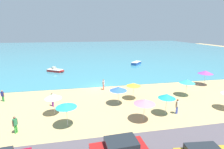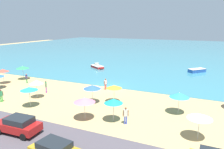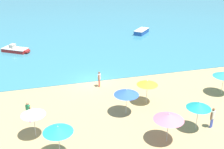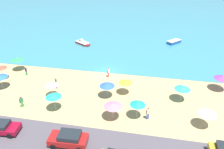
{
  "view_description": "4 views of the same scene",
  "coord_description": "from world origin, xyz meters",
  "px_view_note": "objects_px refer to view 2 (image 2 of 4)",
  "views": [
    {
      "loc": [
        -3.28,
        -27.56,
        9.34
      ],
      "look_at": [
        2.41,
        1.5,
        1.67
      ],
      "focal_mm": 28.0,
      "sensor_mm": 36.0,
      "label": 1
    },
    {
      "loc": [
        14.57,
        -29.91,
        9.73
      ],
      "look_at": [
        0.44,
        1.03,
        1.84
      ],
      "focal_mm": 35.0,
      "sensor_mm": 36.0,
      "label": 2
    },
    {
      "loc": [
        -5.28,
        -27.41,
        12.94
      ],
      "look_at": [
        2.0,
        -0.8,
        0.97
      ],
      "focal_mm": 45.0,
      "sensor_mm": 36.0,
      "label": 3
    },
    {
      "loc": [
        7.1,
        -32.92,
        17.96
      ],
      "look_at": [
        1.48,
        -3.48,
        1.68
      ],
      "focal_mm": 35.0,
      "sensor_mm": 36.0,
      "label": 4
    }
  ],
  "objects_px": {
    "beach_umbrella_11": "(114,87)",
    "bather_1": "(105,83)",
    "beach_umbrella_2": "(200,116)",
    "parked_car_1": "(18,125)",
    "beach_umbrella_10": "(179,95)",
    "bather_2": "(1,95)",
    "beach_umbrella_1": "(29,89)",
    "beach_umbrella_8": "(84,100)",
    "beach_umbrella_6": "(36,82)",
    "skiff_offshore": "(97,66)",
    "beach_umbrella_0": "(3,70)",
    "bather_3": "(46,86)",
    "skiff_nearshore": "(197,70)",
    "beach_umbrella_12": "(92,87)",
    "beach_umbrella_3": "(23,67)",
    "bather_4": "(126,115)",
    "beach_umbrella_9": "(113,101)",
    "bather_0": "(27,78)"
  },
  "relations": [
    {
      "from": "beach_umbrella_10",
      "to": "beach_umbrella_11",
      "type": "distance_m",
      "value": 7.92
    },
    {
      "from": "beach_umbrella_1",
      "to": "beach_umbrella_10",
      "type": "height_order",
      "value": "beach_umbrella_1"
    },
    {
      "from": "beach_umbrella_2",
      "to": "beach_umbrella_10",
      "type": "relative_size",
      "value": 0.97
    },
    {
      "from": "beach_umbrella_11",
      "to": "skiff_nearshore",
      "type": "bearing_deg",
      "value": 70.2
    },
    {
      "from": "bather_0",
      "to": "parked_car_1",
      "type": "distance_m",
      "value": 18.52
    },
    {
      "from": "beach_umbrella_11",
      "to": "parked_car_1",
      "type": "xyz_separation_m",
      "value": [
        -4.59,
        -10.96,
        -1.21
      ]
    },
    {
      "from": "beach_umbrella_6",
      "to": "beach_umbrella_8",
      "type": "distance_m",
      "value": 9.92
    },
    {
      "from": "beach_umbrella_0",
      "to": "bather_0",
      "type": "xyz_separation_m",
      "value": [
        3.09,
        1.96,
        -1.38
      ]
    },
    {
      "from": "beach_umbrella_2",
      "to": "bather_0",
      "type": "relative_size",
      "value": 1.53
    },
    {
      "from": "beach_umbrella_2",
      "to": "bather_2",
      "type": "xyz_separation_m",
      "value": [
        -23.46,
        -0.46,
        -1.21
      ]
    },
    {
      "from": "bather_4",
      "to": "parked_car_1",
      "type": "height_order",
      "value": "bather_4"
    },
    {
      "from": "beach_umbrella_8",
      "to": "beach_umbrella_12",
      "type": "bearing_deg",
      "value": 110.45
    },
    {
      "from": "beach_umbrella_3",
      "to": "bather_0",
      "type": "bearing_deg",
      "value": -33.07
    },
    {
      "from": "beach_umbrella_0",
      "to": "beach_umbrella_6",
      "type": "distance_m",
      "value": 10.77
    },
    {
      "from": "bather_2",
      "to": "beach_umbrella_1",
      "type": "bearing_deg",
      "value": 3.11
    },
    {
      "from": "beach_umbrella_3",
      "to": "skiff_nearshore",
      "type": "relative_size",
      "value": 0.68
    },
    {
      "from": "beach_umbrella_0",
      "to": "bather_1",
      "type": "bearing_deg",
      "value": 13.37
    },
    {
      "from": "beach_umbrella_8",
      "to": "beach_umbrella_11",
      "type": "xyz_separation_m",
      "value": [
        0.71,
        5.87,
        -0.06
      ]
    },
    {
      "from": "bather_2",
      "to": "skiff_nearshore",
      "type": "bearing_deg",
      "value": 53.38
    },
    {
      "from": "beach_umbrella_2",
      "to": "beach_umbrella_11",
      "type": "bearing_deg",
      "value": 152.57
    },
    {
      "from": "parked_car_1",
      "to": "skiff_offshore",
      "type": "distance_m",
      "value": 30.67
    },
    {
      "from": "parked_car_1",
      "to": "beach_umbrella_9",
      "type": "bearing_deg",
      "value": 40.93
    },
    {
      "from": "bather_4",
      "to": "skiff_nearshore",
      "type": "distance_m",
      "value": 28.74
    },
    {
      "from": "beach_umbrella_0",
      "to": "parked_car_1",
      "type": "relative_size",
      "value": 0.61
    },
    {
      "from": "beach_umbrella_10",
      "to": "parked_car_1",
      "type": "relative_size",
      "value": 0.59
    },
    {
      "from": "beach_umbrella_9",
      "to": "beach_umbrella_12",
      "type": "bearing_deg",
      "value": 140.58
    },
    {
      "from": "beach_umbrella_6",
      "to": "bather_1",
      "type": "height_order",
      "value": "beach_umbrella_6"
    },
    {
      "from": "beach_umbrella_2",
      "to": "beach_umbrella_12",
      "type": "height_order",
      "value": "beach_umbrella_2"
    },
    {
      "from": "beach_umbrella_11",
      "to": "bather_1",
      "type": "bearing_deg",
      "value": 127.16
    },
    {
      "from": "bather_2",
      "to": "bather_3",
      "type": "relative_size",
      "value": 0.92
    },
    {
      "from": "beach_umbrella_12",
      "to": "bather_4",
      "type": "distance_m",
      "value": 7.18
    },
    {
      "from": "beach_umbrella_2",
      "to": "bather_3",
      "type": "height_order",
      "value": "beach_umbrella_2"
    },
    {
      "from": "beach_umbrella_0",
      "to": "bather_4",
      "type": "bearing_deg",
      "value": -13.39
    },
    {
      "from": "beach_umbrella_6",
      "to": "bather_0",
      "type": "height_order",
      "value": "beach_umbrella_6"
    },
    {
      "from": "beach_umbrella_2",
      "to": "parked_car_1",
      "type": "bearing_deg",
      "value": -159.25
    },
    {
      "from": "bather_4",
      "to": "beach_umbrella_10",
      "type": "bearing_deg",
      "value": 48.21
    },
    {
      "from": "beach_umbrella_1",
      "to": "beach_umbrella_3",
      "type": "xyz_separation_m",
      "value": [
        -11.06,
        9.56,
        -0.05
      ]
    },
    {
      "from": "beach_umbrella_8",
      "to": "bather_3",
      "type": "relative_size",
      "value": 1.33
    },
    {
      "from": "parked_car_1",
      "to": "bather_2",
      "type": "bearing_deg",
      "value": 148.98
    },
    {
      "from": "beach_umbrella_2",
      "to": "skiff_nearshore",
      "type": "xyz_separation_m",
      "value": [
        -1.93,
        28.52,
        -1.73
      ]
    },
    {
      "from": "beach_umbrella_6",
      "to": "skiff_offshore",
      "type": "relative_size",
      "value": 0.64
    },
    {
      "from": "beach_umbrella_6",
      "to": "bather_1",
      "type": "relative_size",
      "value": 1.48
    },
    {
      "from": "beach_umbrella_11",
      "to": "beach_umbrella_2",
      "type": "bearing_deg",
      "value": -27.43
    },
    {
      "from": "beach_umbrella_8",
      "to": "bather_3",
      "type": "distance_m",
      "value": 11.33
    },
    {
      "from": "beach_umbrella_2",
      "to": "bather_4",
      "type": "bearing_deg",
      "value": 178.42
    },
    {
      "from": "skiff_nearshore",
      "to": "beach_umbrella_11",
      "type": "bearing_deg",
      "value": -109.8
    },
    {
      "from": "beach_umbrella_2",
      "to": "bather_2",
      "type": "bearing_deg",
      "value": -178.87
    },
    {
      "from": "bather_1",
      "to": "parked_car_1",
      "type": "height_order",
      "value": "bather_1"
    },
    {
      "from": "beach_umbrella_12",
      "to": "bather_3",
      "type": "relative_size",
      "value": 1.32
    },
    {
      "from": "beach_umbrella_6",
      "to": "beach_umbrella_10",
      "type": "height_order",
      "value": "beach_umbrella_6"
    }
  ]
}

